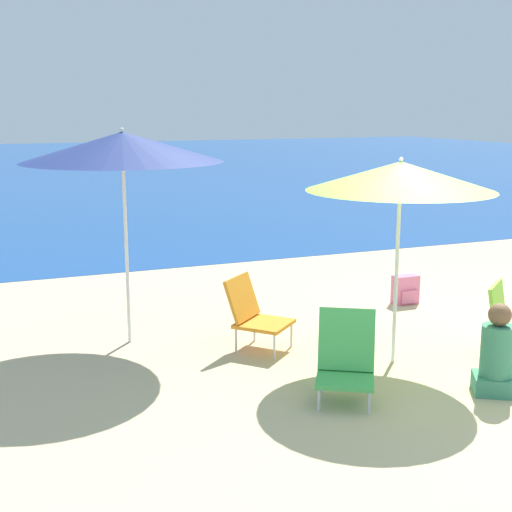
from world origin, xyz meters
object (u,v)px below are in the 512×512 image
object	(u,v)px
person_seated_near	(497,356)
backpack_pink	(405,290)
beach_umbrella_navy	(122,147)
beach_umbrella_lime	(400,176)
beach_chair_lime	(509,328)
beach_chair_green	(346,358)
beach_chair_orange	(254,312)

from	to	relation	value
person_seated_near	backpack_pink	xyz separation A→B (m)	(0.91, 2.75, -0.16)
person_seated_near	backpack_pink	size ratio (longest dim) A/B	2.22
beach_umbrella_navy	backpack_pink	bearing A→B (deg)	2.84
beach_umbrella_lime	backpack_pink	world-z (taller)	beach_umbrella_lime
beach_umbrella_lime	person_seated_near	world-z (taller)	beach_umbrella_lime
beach_chair_lime	person_seated_near	xyz separation A→B (m)	(-0.64, -0.58, -0.01)
beach_chair_green	person_seated_near	distance (m)	1.33
beach_chair_orange	backpack_pink	size ratio (longest dim) A/B	2.13
beach_umbrella_lime	beach_chair_orange	world-z (taller)	beach_umbrella_lime
beach_chair_lime	person_seated_near	size ratio (longest dim) A/B	0.95
beach_chair_green	person_seated_near	xyz separation A→B (m)	(1.27, -0.40, -0.02)
beach_umbrella_navy	backpack_pink	distance (m)	4.04
beach_chair_green	beach_chair_orange	distance (m)	1.50
beach_umbrella_navy	beach_chair_lime	distance (m)	4.22
beach_umbrella_navy	backpack_pink	size ratio (longest dim) A/B	6.16
beach_chair_lime	beach_umbrella_navy	bearing A→B (deg)	110.08
beach_umbrella_lime	person_seated_near	xyz separation A→B (m)	(0.40, -1.00, -1.48)
beach_chair_lime	beach_chair_green	bearing A→B (deg)	146.51
beach_chair_orange	beach_chair_lime	bearing A→B (deg)	-73.00
beach_chair_lime	backpack_pink	distance (m)	2.19
beach_umbrella_lime	backpack_pink	xyz separation A→B (m)	(1.30, 1.75, -1.64)
beach_umbrella_navy	person_seated_near	size ratio (longest dim) A/B	2.77
beach_umbrella_lime	beach_chair_orange	bearing A→B (deg)	141.70
beach_chair_green	beach_chair_lime	size ratio (longest dim) A/B	0.98
beach_umbrella_lime	backpack_pink	size ratio (longest dim) A/B	5.47
beach_umbrella_lime	beach_chair_green	world-z (taller)	beach_umbrella_lime
beach_umbrella_lime	person_seated_near	distance (m)	1.83
backpack_pink	beach_umbrella_navy	bearing A→B (deg)	-177.16
beach_chair_orange	beach_umbrella_lime	bearing A→B (deg)	-80.16
beach_chair_orange	backpack_pink	xyz separation A→B (m)	(2.42, 0.87, -0.21)
beach_chair_orange	beach_chair_lime	size ratio (longest dim) A/B	1.01
beach_chair_orange	backpack_pink	distance (m)	2.58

